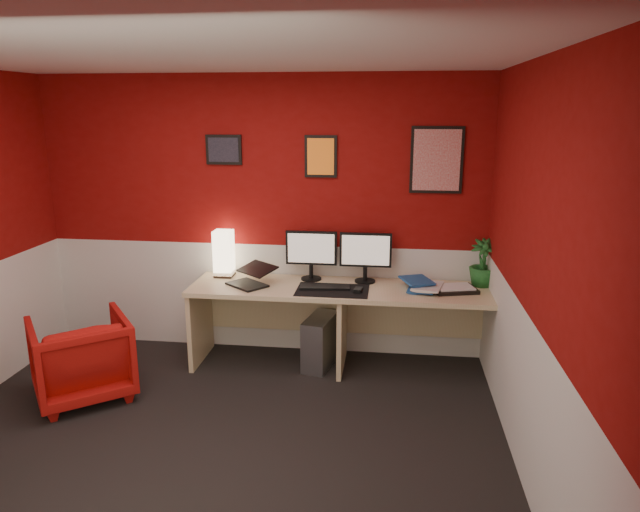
% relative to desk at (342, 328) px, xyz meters
% --- Properties ---
extents(ground, '(4.00, 3.50, 0.01)m').
position_rel_desk_xyz_m(ground, '(-0.77, -1.41, -0.36)').
color(ground, black).
rests_on(ground, ground).
extents(ceiling, '(4.00, 3.50, 0.01)m').
position_rel_desk_xyz_m(ceiling, '(-0.77, -1.41, 2.13)').
color(ceiling, white).
rests_on(ceiling, ground).
extents(wall_back, '(4.00, 0.01, 2.50)m').
position_rel_desk_xyz_m(wall_back, '(-0.77, 0.34, 0.89)').
color(wall_back, maroon).
rests_on(wall_back, ground).
extents(wall_front, '(4.00, 0.01, 2.50)m').
position_rel_desk_xyz_m(wall_front, '(-0.77, -3.16, 0.89)').
color(wall_front, maroon).
rests_on(wall_front, ground).
extents(wall_right, '(0.01, 3.50, 2.50)m').
position_rel_desk_xyz_m(wall_right, '(1.23, -1.41, 0.89)').
color(wall_right, maroon).
rests_on(wall_right, ground).
extents(wainscot_back, '(4.00, 0.01, 1.00)m').
position_rel_desk_xyz_m(wainscot_back, '(-0.77, 0.34, 0.14)').
color(wainscot_back, silver).
rests_on(wainscot_back, ground).
extents(wainscot_right, '(0.01, 3.50, 1.00)m').
position_rel_desk_xyz_m(wainscot_right, '(1.23, -1.41, 0.14)').
color(wainscot_right, silver).
rests_on(wainscot_right, ground).
extents(desk, '(2.60, 0.65, 0.73)m').
position_rel_desk_xyz_m(desk, '(0.00, 0.00, 0.00)').
color(desk, '#CDB884').
rests_on(desk, ground).
extents(shoji_lamp, '(0.16, 0.16, 0.40)m').
position_rel_desk_xyz_m(shoji_lamp, '(-1.09, 0.20, 0.56)').
color(shoji_lamp, '#FFE5B2').
rests_on(shoji_lamp, desk).
extents(laptop, '(0.40, 0.39, 0.22)m').
position_rel_desk_xyz_m(laptop, '(-0.81, -0.06, 0.47)').
color(laptop, black).
rests_on(laptop, desk).
extents(monitor_left, '(0.45, 0.06, 0.58)m').
position_rel_desk_xyz_m(monitor_left, '(-0.30, 0.19, 0.66)').
color(monitor_left, black).
rests_on(monitor_left, desk).
extents(monitor_right, '(0.45, 0.06, 0.58)m').
position_rel_desk_xyz_m(monitor_right, '(0.18, 0.18, 0.66)').
color(monitor_right, black).
rests_on(monitor_right, desk).
extents(desk_mat, '(0.60, 0.38, 0.01)m').
position_rel_desk_xyz_m(desk_mat, '(-0.07, -0.10, 0.37)').
color(desk_mat, black).
rests_on(desk_mat, desk).
extents(keyboard, '(0.43, 0.18, 0.02)m').
position_rel_desk_xyz_m(keyboard, '(-0.14, -0.06, 0.38)').
color(keyboard, black).
rests_on(keyboard, desk_mat).
extents(mouse, '(0.07, 0.11, 0.03)m').
position_rel_desk_xyz_m(mouse, '(0.14, -0.12, 0.39)').
color(mouse, black).
rests_on(mouse, desk_mat).
extents(book_bottom, '(0.26, 0.33, 0.03)m').
position_rel_desk_xyz_m(book_bottom, '(0.56, 0.02, 0.38)').
color(book_bottom, navy).
rests_on(book_bottom, desk).
extents(book_middle, '(0.29, 0.35, 0.02)m').
position_rel_desk_xyz_m(book_middle, '(0.60, 0.01, 0.40)').
color(book_middle, silver).
rests_on(book_middle, book_bottom).
extents(book_top, '(0.31, 0.36, 0.03)m').
position_rel_desk_xyz_m(book_top, '(0.52, 0.01, 0.43)').
color(book_top, navy).
rests_on(book_top, book_middle).
extents(zen_tray, '(0.40, 0.33, 0.03)m').
position_rel_desk_xyz_m(zen_tray, '(0.93, 0.01, 0.38)').
color(zen_tray, black).
rests_on(zen_tray, desk).
extents(potted_plant, '(0.25, 0.25, 0.40)m').
position_rel_desk_xyz_m(potted_plant, '(1.18, 0.19, 0.57)').
color(potted_plant, '#19591E').
rests_on(potted_plant, desk).
extents(pc_tower, '(0.29, 0.48, 0.45)m').
position_rel_desk_xyz_m(pc_tower, '(-0.19, 0.00, -0.14)').
color(pc_tower, '#99999E').
rests_on(pc_tower, ground).
extents(armchair, '(0.98, 0.99, 0.65)m').
position_rel_desk_xyz_m(armchair, '(-1.97, -0.78, -0.04)').
color(armchair, '#B1100B').
rests_on(armchair, ground).
extents(art_left, '(0.32, 0.02, 0.26)m').
position_rel_desk_xyz_m(art_left, '(-1.09, 0.33, 1.49)').
color(art_left, black).
rests_on(art_left, wall_back).
extents(art_center, '(0.28, 0.02, 0.36)m').
position_rel_desk_xyz_m(art_center, '(-0.23, 0.33, 1.44)').
color(art_center, orange).
rests_on(art_center, wall_back).
extents(art_right, '(0.44, 0.02, 0.56)m').
position_rel_desk_xyz_m(art_right, '(0.76, 0.33, 1.42)').
color(art_right, red).
rests_on(art_right, wall_back).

